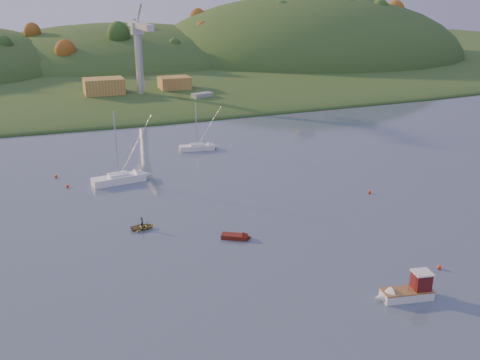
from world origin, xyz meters
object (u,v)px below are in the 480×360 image
object	(u,v)px
sailboat_far	(197,147)
canoe	(142,227)
fishing_boat	(403,292)
sailboat_near	(119,178)
red_tender	(240,237)

from	to	relation	value
sailboat_far	canoe	size ratio (longest dim) A/B	3.07
sailboat_far	fishing_boat	bearing A→B (deg)	-78.34
sailboat_near	canoe	world-z (taller)	sailboat_near
canoe	red_tender	bearing A→B (deg)	-125.44
fishing_boat	sailboat_far	world-z (taller)	sailboat_far
red_tender	fishing_boat	bearing A→B (deg)	-31.09
sailboat_near	red_tender	xyz separation A→B (m)	(11.26, -27.65, -0.50)
fishing_boat	sailboat_far	distance (m)	61.73
fishing_boat	red_tender	xyz separation A→B (m)	(-10.65, 19.50, -0.59)
sailboat_far	canoe	bearing A→B (deg)	-109.48
sailboat_near	sailboat_far	xyz separation A→B (m)	(17.95, 14.45, -0.12)
sailboat_far	red_tender	bearing A→B (deg)	-91.04
sailboat_near	sailboat_far	size ratio (longest dim) A/B	1.25
canoe	red_tender	world-z (taller)	red_tender
fishing_boat	sailboat_near	size ratio (longest dim) A/B	0.53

